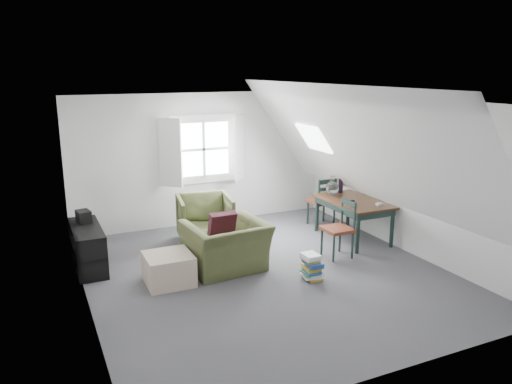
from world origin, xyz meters
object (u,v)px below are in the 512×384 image
armchair_far (206,242)px  magazine_stack (312,267)px  ottoman (169,269)px  armchair_near (226,270)px  dining_chair_far (322,201)px  dining_table (353,205)px  media_shelf (88,250)px  dining_chair_near (339,228)px

armchair_far → magazine_stack: bearing=-58.7°
ottoman → armchair_far: bearing=53.8°
armchair_near → armchair_far: armchair_far is taller
ottoman → dining_chair_far: bearing=21.8°
magazine_stack → armchair_near: bearing=139.7°
dining_chair_far → armchair_far: bearing=13.1°
dining_table → media_shelf: bearing=171.3°
ottoman → media_shelf: bearing=132.4°
media_shelf → dining_table: bearing=-8.4°
ottoman → dining_table: size_ratio=0.45×
armchair_near → dining_table: bearing=-176.4°
armchair_near → ottoman: (-0.91, -0.11, 0.21)m
armchair_far → dining_table: size_ratio=0.65×
ottoman → dining_table: dining_table is taller
dining_chair_near → ottoman: bearing=-73.0°
dining_table → magazine_stack: size_ratio=3.76×
armchair_near → media_shelf: (-1.86, 0.93, 0.29)m
dining_table → media_shelf: (-4.39, 0.56, -0.33)m
dining_chair_near → magazine_stack: size_ratio=2.44×
armchair_far → ottoman: bearing=-117.0°
media_shelf → dining_chair_near: bearing=-18.8°
dining_table → dining_chair_far: bearing=94.7°
armchair_far → magazine_stack: 2.30m
dining_chair_far → magazine_stack: (-1.46, -2.06, -0.31)m
dining_table → media_shelf: dining_table is taller
armchair_near → ottoman: bearing=2.1°
ottoman → dining_chair_far: size_ratio=0.67×
armchair_far → media_shelf: media_shelf is taller
media_shelf → magazine_stack: 3.34m
armchair_far → ottoman: ottoman is taller
magazine_stack → dining_chair_near: bearing=34.4°
armchair_far → ottoman: size_ratio=1.43×
magazine_stack → ottoman: bearing=159.1°
dining_chair_far → dining_chair_near: dining_chair_far is taller
armchair_near → dining_chair_near: dining_chair_near is taller
armchair_near → armchair_far: size_ratio=1.24×
armchair_near → dining_table: (2.53, 0.37, 0.61)m
dining_chair_far → dining_chair_near: 1.59m
dining_chair_near → dining_table: bearing=151.3°
dining_chair_far → magazine_stack: dining_chair_far is taller
dining_chair_near → magazine_stack: 1.08m
armchair_near → dining_table: 2.63m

